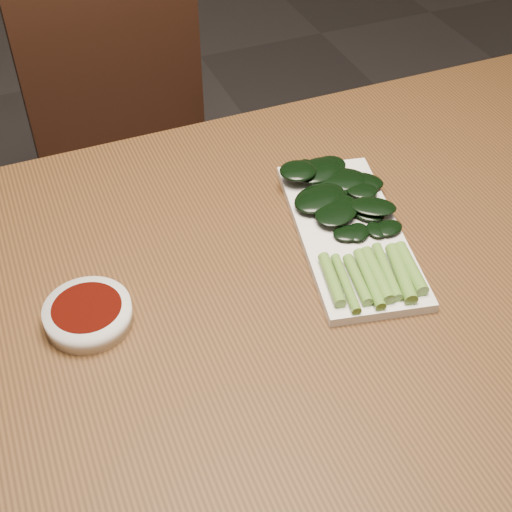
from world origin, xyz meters
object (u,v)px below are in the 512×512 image
Objects in this scene: sauce_bowl at (88,314)px; gai_lan at (345,212)px; table at (269,321)px; serving_plate at (349,233)px; chair_far at (139,166)px.

sauce_bowl is 0.33× the size of gai_lan.
serving_plate is at bearing 17.66° from table.
chair_far is 0.71m from serving_plate.
gai_lan is (0.16, -0.61, 0.29)m from chair_far.
serving_plate is (0.37, 0.02, -0.01)m from sauce_bowl.
table is at bearing -91.88° from chair_far.
chair_far is 0.69m from gai_lan.
gai_lan is (0.01, 0.03, 0.02)m from serving_plate.
gai_lan is (0.38, 0.05, 0.01)m from sauce_bowl.
table is 0.19m from gai_lan.
gai_lan is at bearing -78.39° from chair_far.
chair_far is (-0.02, 0.68, -0.19)m from table.
table is 4.10× the size of serving_plate.
sauce_bowl reaches higher than serving_plate.
serving_plate is 0.03m from gai_lan.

